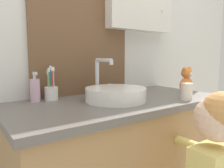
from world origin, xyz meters
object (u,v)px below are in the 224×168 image
at_px(sink_basin, 115,93).
at_px(drinking_cup, 187,91).
at_px(soap_dispenser, 35,90).
at_px(toothbrush_holder, 51,92).
at_px(teddy_bear, 186,81).

relative_size(sink_basin, drinking_cup, 4.11).
height_order(soap_dispenser, drinking_cup, soap_dispenser).
distance_m(toothbrush_holder, soap_dispenser, 0.09).
distance_m(sink_basin, teddy_bear, 0.54).
bearing_deg(sink_basin, teddy_bear, -7.33).
relative_size(toothbrush_holder, teddy_bear, 1.09).
xyz_separation_m(sink_basin, toothbrush_holder, (-0.28, 0.23, 0.01)).
height_order(sink_basin, drinking_cup, sink_basin).
bearing_deg(sink_basin, drinking_cup, -32.04).
distance_m(soap_dispenser, teddy_bear, 0.95).
xyz_separation_m(toothbrush_holder, drinking_cup, (0.62, -0.44, 0.00)).
xyz_separation_m(sink_basin, teddy_bear, (0.54, -0.07, 0.04)).
relative_size(teddy_bear, drinking_cup, 1.85).
bearing_deg(toothbrush_holder, teddy_bear, -19.97).
xyz_separation_m(toothbrush_holder, teddy_bear, (0.81, -0.30, 0.04)).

